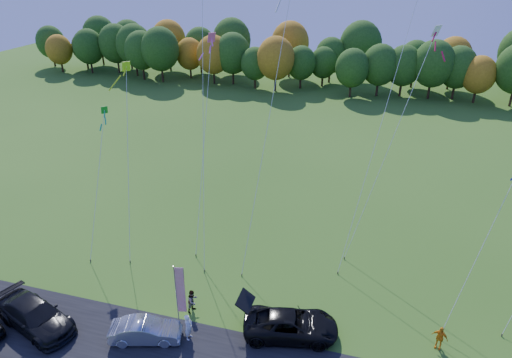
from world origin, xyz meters
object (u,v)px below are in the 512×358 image
(silver_sedan, at_px, (145,331))
(person_east, at_px, (440,338))
(black_suv, at_px, (291,325))
(feather_flag, at_px, (180,289))

(silver_sedan, distance_m, person_east, 17.29)
(black_suv, distance_m, feather_flag, 7.03)
(black_suv, relative_size, person_east, 3.65)
(black_suv, height_order, person_east, black_suv)
(black_suv, bearing_deg, silver_sedan, 96.53)
(feather_flag, bearing_deg, black_suv, 8.25)
(feather_flag, bearing_deg, person_east, 8.82)
(black_suv, relative_size, silver_sedan, 1.35)
(feather_flag, bearing_deg, silver_sedan, -130.76)
(person_east, height_order, feather_flag, feather_flag)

